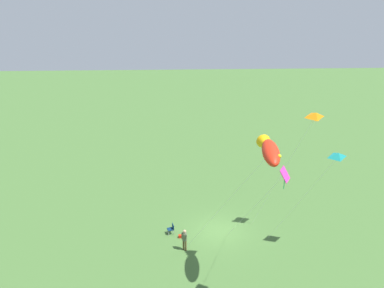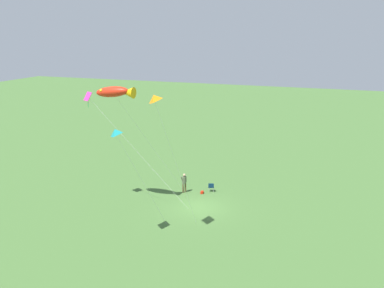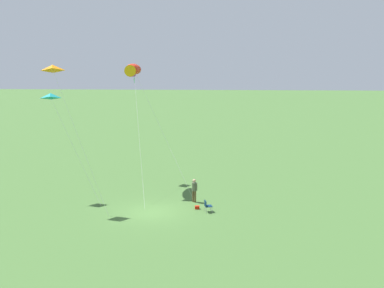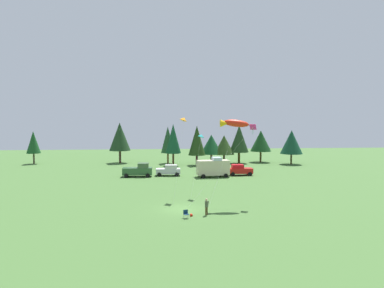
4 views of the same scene
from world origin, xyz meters
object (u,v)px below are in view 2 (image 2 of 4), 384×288
kite_delta_teal (115,132)px  kite_delta_orange (154,99)px  person_kite_flyer (184,181)px  kite_large_fish (116,92)px  folding_chair (211,187)px  backpack_on_grass (202,192)px  kite_diamond_rainbow (92,102)px

kite_delta_teal → kite_delta_orange: kite_delta_orange is taller
person_kite_flyer → kite_large_fish: (3.70, 4.85, 8.39)m
kite_large_fish → kite_delta_teal: 6.60m
kite_delta_teal → kite_large_fish: bearing=-61.5°
person_kite_flyer → folding_chair: size_ratio=2.12×
backpack_on_grass → kite_diamond_rainbow: bearing=35.9°
kite_delta_teal → kite_delta_orange: 3.31m
kite_diamond_rainbow → kite_delta_orange: (-7.41, 4.44, 1.29)m
person_kite_flyer → backpack_on_grass: (-1.59, -0.26, -0.91)m
kite_diamond_rainbow → kite_delta_orange: bearing=149.1°
folding_chair → kite_large_fish: bearing=119.6°
folding_chair → backpack_on_grass: size_ratio=2.56×
kite_large_fish → folding_chair: bearing=-135.4°
kite_large_fish → kite_delta_teal: bearing=118.5°
backpack_on_grass → kite_delta_teal: (2.25, 10.70, 7.59)m
person_kite_flyer → kite_delta_teal: (0.66, 10.44, 6.68)m
person_kite_flyer → kite_delta_teal: bearing=131.4°
person_kite_flyer → kite_diamond_rainbow: kite_diamond_rainbow is taller
folding_chair → kite_large_fish: (5.89, 5.82, 8.93)m
kite_large_fish → kite_delta_orange: (-5.36, 4.64, 0.45)m
kite_large_fish → kite_diamond_rainbow: kite_large_fish is taller
kite_large_fish → kite_diamond_rainbow: (2.04, 0.20, -0.84)m
folding_chair → kite_delta_orange: size_ratio=0.08×
kite_delta_orange → backpack_on_grass: bearing=-89.6°
folding_chair → kite_delta_teal: bearing=151.0°
kite_delta_orange → kite_delta_teal: bearing=22.4°
person_kite_flyer → kite_large_fish: size_ratio=0.17×
person_kite_flyer → kite_large_fish: bearing=97.7°
folding_chair → kite_large_fish: 12.18m
person_kite_flyer → backpack_on_grass: bearing=-125.6°
kite_diamond_rainbow → kite_delta_orange: size_ratio=0.91×
kite_delta_teal → kite_delta_orange: (-2.32, -0.96, 2.16)m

